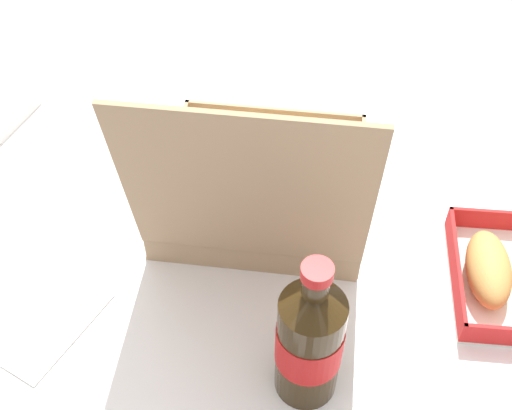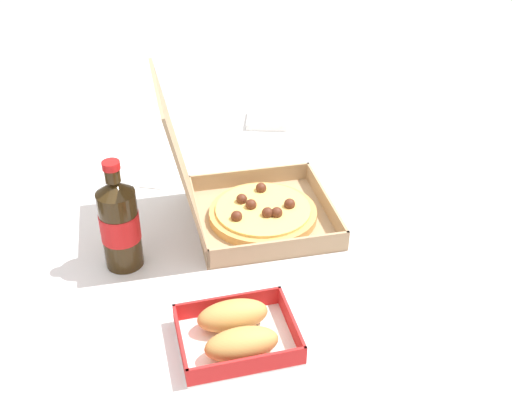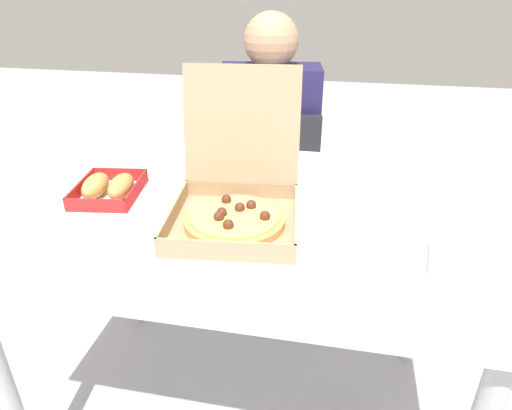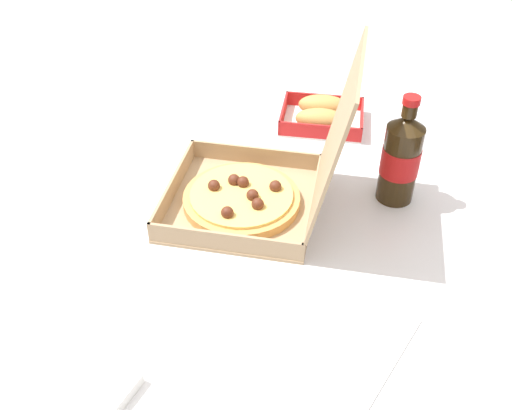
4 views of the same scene
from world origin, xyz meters
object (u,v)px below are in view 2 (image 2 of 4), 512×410
Objects in this scene: pizza_box_open at (248,203)px; paper_menu at (145,164)px; bread_side_box at (237,332)px; cola_bottle at (120,223)px; napkin_pile at (268,119)px.

pizza_box_open is 1.76× the size of paper_menu.
pizza_box_open is 1.77× the size of bread_side_box.
cola_bottle is 0.40m from paper_menu.
pizza_box_open is 3.37× the size of napkin_pile.
bread_side_box reaches higher than napkin_pile.
bread_side_box is at bearing -146.69° from paper_menu.
paper_menu is 1.91× the size of napkin_pile.
paper_menu is (0.27, 0.23, -0.05)m from pizza_box_open.
cola_bottle is at bearing 114.08° from pizza_box_open.
bread_side_box is at bearing -139.73° from cola_bottle.
paper_menu is (0.38, -0.02, -0.09)m from cola_bottle.
paper_menu is 0.38m from napkin_pile.
napkin_pile is (0.20, -0.33, 0.01)m from paper_menu.
pizza_box_open is 0.28m from cola_bottle.
pizza_box_open is 0.35m from bread_side_box.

